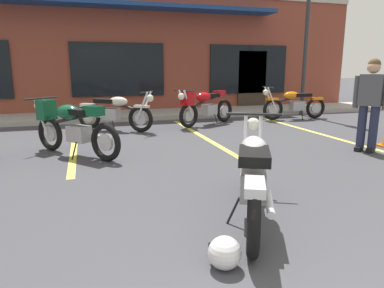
{
  "coord_description": "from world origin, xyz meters",
  "views": [
    {
      "loc": [
        -1.11,
        -0.59,
        1.51
      ],
      "look_at": [
        0.18,
        3.62,
        0.55
      ],
      "focal_mm": 32.79,
      "sensor_mm": 36.0,
      "label": 1
    }
  ],
  "objects": [
    {
      "name": "parking_lot_lamp_post",
      "position": [
        5.61,
        9.11,
        3.14
      ],
      "size": [
        0.24,
        0.76,
        4.82
      ],
      "color": "#2D2D33",
      "rests_on": "ground_plane"
    },
    {
      "name": "helmet_on_pavement",
      "position": [
        -0.16,
        1.66,
        0.13
      ],
      "size": [
        0.26,
        0.26,
        0.26
      ],
      "color": "silver",
      "rests_on": "ground_plane"
    },
    {
      "name": "sidewalk_kerb",
      "position": [
        0.0,
        10.32,
        0.07
      ],
      "size": [
        22.0,
        1.8,
        0.14
      ],
      "primitive_type": "cube",
      "color": "#A8A59E",
      "rests_on": "ground_plane"
    },
    {
      "name": "motorcycle_silver_naked",
      "position": [
        1.93,
        8.22,
        0.53
      ],
      "size": [
        1.91,
        1.28,
        0.98
      ],
      "color": "black",
      "rests_on": "ground_plane"
    },
    {
      "name": "painted_stall_lines",
      "position": [
        0.0,
        6.72,
        0.0
      ],
      "size": [
        8.31,
        4.8,
        0.01
      ],
      "color": "#DBCC4C",
      "rests_on": "ground_plane"
    },
    {
      "name": "ground_plane",
      "position": [
        0.0,
        3.37,
        0.0
      ],
      "size": [
        80.0,
        80.0,
        0.0
      ],
      "primitive_type": "plane",
      "color": "#3D3D42"
    },
    {
      "name": "person_by_back_row",
      "position": [
        3.8,
        4.5,
        0.95
      ],
      "size": [
        0.41,
        0.56,
        1.68
      ],
      "color": "black",
      "rests_on": "ground_plane"
    },
    {
      "name": "brick_storefront_building",
      "position": [
        0.0,
        13.99,
        2.09
      ],
      "size": [
        17.37,
        6.48,
        4.17
      ],
      "color": "brown",
      "rests_on": "ground_plane"
    },
    {
      "name": "motorcycle_orange_scrambler",
      "position": [
        -1.37,
        5.8,
        0.53
      ],
      "size": [
        1.56,
        1.73,
        0.98
      ],
      "color": "black",
      "rests_on": "ground_plane"
    },
    {
      "name": "motorcycle_red_sportbike",
      "position": [
        -0.43,
        8.08,
        0.46
      ],
      "size": [
        1.81,
        1.45,
        0.98
      ],
      "color": "black",
      "rests_on": "ground_plane"
    },
    {
      "name": "motorcycle_foreground_classic",
      "position": [
        0.46,
        2.44,
        0.46
      ],
      "size": [
        1.2,
        1.95,
        0.98
      ],
      "color": "black",
      "rests_on": "ground_plane"
    },
    {
      "name": "motorcycle_green_cafe_racer",
      "position": [
        4.83,
        8.47,
        0.46
      ],
      "size": [
        2.11,
        0.66,
        0.98
      ],
      "color": "black",
      "rests_on": "ground_plane"
    }
  ]
}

